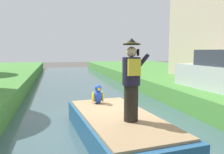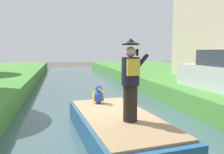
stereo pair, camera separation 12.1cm
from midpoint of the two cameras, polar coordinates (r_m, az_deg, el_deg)
ground_plane at (r=6.74m, az=-0.06°, el=-13.18°), size 80.00×80.00×0.00m
canal_water at (r=6.72m, az=-0.06°, el=-12.78°), size 5.77×48.00×0.10m
boat at (r=5.74m, az=2.14°, el=-12.53°), size 2.19×4.35×0.61m
person_pirate at (r=4.99m, az=5.45°, el=-0.88°), size 0.61×0.42×1.85m
parrot_plush at (r=6.80m, az=-2.93°, el=-4.64°), size 0.36×0.35×0.57m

